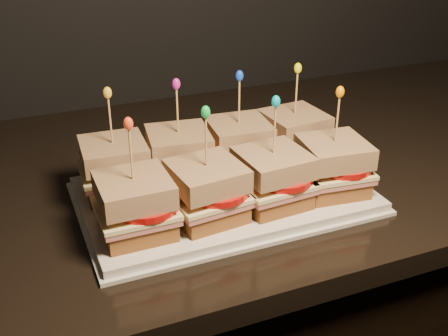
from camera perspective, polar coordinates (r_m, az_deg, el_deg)
name	(u,v)px	position (r m, az deg, el deg)	size (l,w,h in m)	color
granite_slab	(268,161)	(1.01, 4.47, 0.69)	(2.23, 0.70, 0.03)	black
platter	(224,195)	(0.84, 0.00, -2.78)	(0.41, 0.26, 0.02)	silver
platter_rim	(224,199)	(0.85, 0.00, -3.14)	(0.43, 0.27, 0.01)	silver
sandwich_0_bread_bot	(116,183)	(0.85, -10.87, -1.54)	(0.09, 0.09, 0.02)	brown
sandwich_0_ham	(116,174)	(0.84, -10.96, -0.56)	(0.10, 0.09, 0.01)	#BD685C
sandwich_0_cheese	(115,169)	(0.84, -11.00, -0.13)	(0.10, 0.10, 0.01)	#FFEFA9
sandwich_0_tomato	(124,165)	(0.83, -10.15, 0.30)	(0.09, 0.09, 0.01)	#B6100C
sandwich_0_bread_top	(113,152)	(0.82, -11.17, 1.57)	(0.09, 0.09, 0.03)	#552A0C
sandwich_0_pick	(110,123)	(0.81, -11.46, 4.49)	(0.00, 0.00, 0.09)	tan
sandwich_0_frill	(107,93)	(0.79, -11.76, 7.50)	(0.01, 0.01, 0.02)	yellow
sandwich_1_bread_bot	(180,172)	(0.87, -4.51, -0.36)	(0.09, 0.09, 0.02)	brown
sandwich_1_ham	(179,162)	(0.86, -4.55, 0.60)	(0.10, 0.09, 0.01)	#BD685C
sandwich_1_cheese	(179,158)	(0.86, -4.57, 1.02)	(0.10, 0.10, 0.01)	#FFEFA9
sandwich_1_tomato	(188,154)	(0.85, -3.69, 1.45)	(0.09, 0.09, 0.01)	#B6100C
sandwich_1_bread_top	(179,142)	(0.84, -4.64, 2.69)	(0.09, 0.09, 0.03)	#552A0C
sandwich_1_pick	(177,113)	(0.83, -4.75, 5.56)	(0.00, 0.00, 0.09)	tan
sandwich_1_frill	(176,84)	(0.81, -4.87, 8.52)	(0.01, 0.01, 0.02)	#C31D9B
sandwich_2_bread_bot	(238,161)	(0.90, 1.47, 0.74)	(0.09, 0.09, 0.02)	brown
sandwich_2_ham	(239,152)	(0.89, 1.48, 1.69)	(0.10, 0.09, 0.01)	#BD685C
sandwich_2_cheese	(239,148)	(0.89, 1.49, 2.09)	(0.10, 0.10, 0.01)	#FFEFA9
sandwich_2_tomato	(247,143)	(0.88, 2.37, 2.51)	(0.09, 0.09, 0.01)	#B6100C
sandwich_2_bread_top	(239,132)	(0.88, 1.51, 3.72)	(0.09, 0.09, 0.03)	#552A0C
sandwich_2_pick	(239,104)	(0.86, 1.55, 6.50)	(0.00, 0.00, 0.09)	tan
sandwich_2_frill	(240,76)	(0.84, 1.59, 9.36)	(0.01, 0.01, 0.02)	blue
sandwich_3_bread_bot	(293,151)	(0.94, 7.00, 1.76)	(0.09, 0.09, 0.02)	brown
sandwich_3_ham	(293,142)	(0.93, 7.06, 2.67)	(0.10, 0.09, 0.01)	#BD685C
sandwich_3_cheese	(294,138)	(0.93, 7.08, 3.06)	(0.10, 0.10, 0.01)	#FFEFA9
sandwich_3_tomato	(302,134)	(0.93, 7.94, 3.45)	(0.09, 0.09, 0.01)	#B6100C
sandwich_3_bread_top	(295,122)	(0.92, 7.18, 4.63)	(0.09, 0.09, 0.03)	#552A0C
sandwich_3_pick	(296,96)	(0.90, 7.34, 7.29)	(0.00, 0.00, 0.09)	tan
sandwich_3_frill	(298,68)	(0.89, 7.52, 10.03)	(0.01, 0.01, 0.02)	#FDFD0F
sandwich_4_bread_bot	(137,223)	(0.75, -8.86, -5.59)	(0.09, 0.09, 0.02)	brown
sandwich_4_ham	(136,213)	(0.74, -8.95, -4.52)	(0.10, 0.09, 0.01)	#BD685C
sandwich_4_cheese	(135,208)	(0.73, -8.99, -4.06)	(0.10, 0.10, 0.01)	#FFEFA9
sandwich_4_tomato	(145,204)	(0.73, -8.00, -3.60)	(0.09, 0.09, 0.01)	#B6100C
sandwich_4_bread_top	(134,190)	(0.72, -9.15, -2.18)	(0.09, 0.09, 0.03)	#552A0C
sandwich_4_pick	(131,157)	(0.70, -9.42, 1.07)	(0.00, 0.00, 0.09)	tan
sandwich_4_frill	(128,124)	(0.68, -9.70, 4.47)	(0.01, 0.01, 0.02)	#F14521
sandwich_5_bread_bot	(207,209)	(0.77, -1.72, -4.14)	(0.09, 0.09, 0.02)	brown
sandwich_5_ham	(207,198)	(0.76, -1.74, -3.08)	(0.10, 0.09, 0.01)	#BD685C
sandwich_5_cheese	(207,194)	(0.76, -1.75, -2.63)	(0.10, 0.10, 0.01)	#FFEFA9
sandwich_5_tomato	(217,189)	(0.75, -0.74, -2.17)	(0.09, 0.09, 0.01)	#B6100C
sandwich_5_bread_top	(207,176)	(0.74, -1.78, -0.79)	(0.09, 0.09, 0.03)	#552A0C
sandwich_5_pick	(206,145)	(0.72, -1.83, 2.39)	(0.00, 0.00, 0.09)	tan
sandwich_5_frill	(206,112)	(0.71, -1.88, 5.71)	(0.01, 0.01, 0.02)	green
sandwich_6_bread_bot	(272,195)	(0.80, 4.87, -2.73)	(0.09, 0.09, 0.02)	brown
sandwich_6_ham	(272,185)	(0.80, 4.92, -1.71)	(0.10, 0.09, 0.01)	#BD685C
sandwich_6_cheese	(272,180)	(0.79, 4.94, -1.27)	(0.10, 0.10, 0.01)	#FFEFA9
sandwich_6_tomato	(282,176)	(0.79, 5.93, -0.82)	(0.09, 0.09, 0.01)	#B6100C
sandwich_6_bread_top	(273,163)	(0.78, 5.02, 0.51)	(0.09, 0.09, 0.03)	#552A0C
sandwich_6_pick	(274,133)	(0.76, 5.15, 3.57)	(0.00, 0.00, 0.09)	tan
sandwich_6_frill	(276,101)	(0.74, 5.30, 6.75)	(0.01, 0.01, 0.02)	#059FB4
sandwich_7_bread_bot	(331,182)	(0.85, 10.83, -1.43)	(0.09, 0.09, 0.02)	brown
sandwich_7_ham	(332,172)	(0.84, 10.92, -0.45)	(0.10, 0.09, 0.01)	#BD685C
sandwich_7_cheese	(333,168)	(0.84, 10.97, -0.02)	(0.10, 0.10, 0.01)	#FFEFA9
sandwich_7_tomato	(342,164)	(0.84, 11.92, 0.40)	(0.09, 0.09, 0.01)	#B6100C
sandwich_7_bread_top	(334,151)	(0.83, 11.13, 1.67)	(0.09, 0.09, 0.03)	#552A0C
sandwich_7_pick	(337,122)	(0.81, 11.42, 4.58)	(0.00, 0.00, 0.09)	tan
sandwich_7_frill	(340,92)	(0.79, 11.71, 7.58)	(0.01, 0.01, 0.02)	orange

